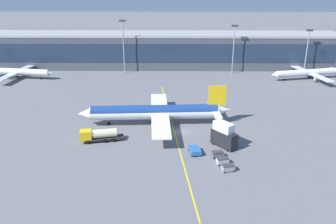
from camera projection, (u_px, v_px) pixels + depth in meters
ground_plane at (182, 132)px, 95.28m from camera, size 700.00×700.00×0.00m
apron_lead_in_line at (173, 129)px, 97.16m from camera, size 9.04×79.55×0.01m
terminal_building at (163, 50)px, 161.87m from camera, size 158.22×17.40×15.47m
main_airliner at (156, 112)px, 99.00m from camera, size 43.14×34.26×11.13m
fuel_tanker at (99, 135)px, 89.35m from camera, size 11.08×4.77×3.25m
catering_lift at (224, 135)px, 86.09m from camera, size 6.26×6.83×6.30m
pushback_tug at (195, 150)px, 83.34m from camera, size 2.99×4.17×1.40m
baggage_cart_0 at (228, 168)px, 75.87m from camera, size 2.94×2.16×1.48m
baggage_cart_1 at (222, 161)px, 78.78m from camera, size 2.94×2.16×1.48m
baggage_cart_2 at (217, 154)px, 81.69m from camera, size 2.94×2.16×1.48m
commuter_jet_far at (309, 73)px, 143.78m from camera, size 33.40×27.00×7.75m
commuter_jet_near at (18, 72)px, 144.49m from camera, size 31.28×25.06×7.85m
apron_light_mast_0 at (123, 42)px, 148.90m from camera, size 2.80×0.50×22.60m
apron_light_mast_1 at (307, 47)px, 148.80m from camera, size 2.80×0.50×18.82m
apron_light_mast_2 at (234, 45)px, 148.79m from camera, size 2.80×0.50×20.59m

